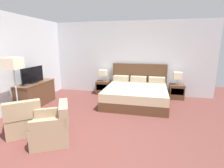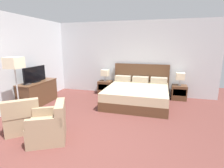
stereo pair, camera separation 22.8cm
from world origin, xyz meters
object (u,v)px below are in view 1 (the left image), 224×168
at_px(bed, 136,94).
at_px(floor_lamp, 13,67).
at_px(table_lamp_left, 103,73).
at_px(tv, 33,75).
at_px(table_lamp_right, 178,76).
at_px(armchair_companion, 53,128).
at_px(nightstand_left, 103,87).
at_px(book_red_cover, 25,85).
at_px(dresser, 36,93).
at_px(armchair_by_window, 23,120).
at_px(nightstand_right, 176,92).

relative_size(bed, floor_lamp, 1.33).
distance_m(bed, floor_lamp, 3.56).
height_order(table_lamp_left, tv, tv).
xyz_separation_m(table_lamp_right, armchair_companion, (-2.68, -3.49, -0.53)).
xyz_separation_m(nightstand_left, table_lamp_right, (2.66, 0.00, 0.56)).
distance_m(tv, floor_lamp, 1.11).
distance_m(book_red_cover, floor_lamp, 0.93).
xyz_separation_m(dresser, armchair_companion, (1.66, -1.77, -0.09)).
bearing_deg(floor_lamp, armchair_by_window, -42.24).
relative_size(nightstand_left, floor_lamp, 0.32).
bearing_deg(table_lamp_left, table_lamp_right, 0.00).
xyz_separation_m(table_lamp_right, floor_lamp, (-4.05, -2.79, 0.52)).
height_order(table_lamp_left, floor_lamp, floor_lamp).
height_order(table_lamp_left, dresser, table_lamp_left).
distance_m(dresser, book_red_cover, 0.56).
bearing_deg(tv, nightstand_left, 46.86).
xyz_separation_m(nightstand_right, armchair_by_window, (-3.48, -3.31, 0.03)).
distance_m(bed, book_red_cover, 3.36).
relative_size(nightstand_right, floor_lamp, 0.32).
distance_m(nightstand_left, armchair_companion, 3.48).
bearing_deg(table_lamp_right, nightstand_right, -90.00).
bearing_deg(tv, bed, 19.14).
bearing_deg(armchair_companion, table_lamp_left, 89.76).
relative_size(table_lamp_right, armchair_companion, 0.46).
bearing_deg(floor_lamp, bed, 37.00).
xyz_separation_m(book_red_cover, armchair_by_window, (0.87, -1.17, -0.46)).
bearing_deg(bed, nightstand_left, 150.97).
bearing_deg(floor_lamp, nightstand_left, 63.53).
bearing_deg(nightstand_right, dresser, -158.44).
xyz_separation_m(tv, book_red_cover, (-0.02, -0.36, -0.22)).
xyz_separation_m(table_lamp_left, armchair_by_window, (-0.82, -3.31, -0.53)).
relative_size(nightstand_right, dresser, 0.37).
distance_m(nightstand_right, dresser, 4.66).
bearing_deg(tv, armchair_companion, -45.85).
height_order(table_lamp_left, armchair_companion, table_lamp_left).
bearing_deg(dresser, book_red_cover, -92.41).
bearing_deg(dresser, table_lamp_right, 21.58).
relative_size(nightstand_right, tv, 0.53).
distance_m(nightstand_left, table_lamp_right, 2.72).
xyz_separation_m(nightstand_left, floor_lamp, (-1.39, -2.79, 1.08)).
bearing_deg(book_red_cover, armchair_companion, -38.81).
height_order(nightstand_right, floor_lamp, floor_lamp).
relative_size(armchair_by_window, armchair_companion, 1.04).
distance_m(book_red_cover, armchair_companion, 2.20).
height_order(table_lamp_left, table_lamp_right, same).
distance_m(nightstand_left, tv, 2.54).
height_order(tv, armchair_by_window, tv).
xyz_separation_m(bed, dresser, (-3.00, -0.97, 0.08)).
height_order(table_lamp_right, armchair_by_window, table_lamp_right).
height_order(nightstand_left, dresser, dresser).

